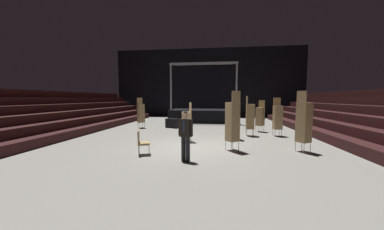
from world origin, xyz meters
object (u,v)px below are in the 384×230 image
Objects in this scene: man_with_tie at (185,133)px; chair_stack_rear_right at (278,117)px; stage_riser at (204,115)px; chair_stack_rear_left at (250,116)px; equipment_road_case at (173,123)px; chair_stack_front_left at (234,121)px; chair_stack_mid_left at (260,116)px; loose_chair_near_man at (142,141)px; chair_stack_mid_right at (187,122)px; chair_stack_rear_centre at (304,122)px; chair_stack_mid_centre at (233,121)px; chair_stack_front_right at (141,113)px.

man_with_tie is 0.79× the size of chair_stack_rear_right.
chair_stack_rear_right is at bearing -54.80° from stage_riser.
equipment_road_case is (-5.18, 2.59, -0.81)m from chair_stack_rear_left.
equipment_road_case is (-4.18, 3.73, -0.65)m from chair_stack_front_left.
chair_stack_front_left reaches higher than equipment_road_case.
chair_stack_mid_left reaches higher than loose_chair_near_man.
man_with_tie is at bearing 163.55° from chair_stack_front_left.
loose_chair_near_man is at bearing -44.75° from chair_stack_rear_left.
chair_stack_mid_right is 0.79× the size of chair_stack_rear_centre.
chair_stack_mid_centre reaches higher than chair_stack_mid_right.
chair_stack_rear_centre reaches higher than loose_chair_near_man.
chair_stack_mid_centre is 3.73m from loose_chair_near_man.
chair_stack_mid_right is (-0.44, 3.13, -0.01)m from man_with_tie.
chair_stack_rear_right is (9.04, -2.07, 0.00)m from chair_stack_front_right.
man_with_tie is at bearing -28.67° from chair_stack_rear_left.
chair_stack_rear_right reaches higher than loose_chair_near_man.
stage_riser is 4.68m from equipment_road_case.
chair_stack_front_left is (1.96, 3.97, -0.01)m from man_with_tie.
chair_stack_front_right is 2.35× the size of loose_chair_near_man.
chair_stack_rear_left reaches higher than man_with_tie.
stage_riser reaches higher than chair_stack_mid_right.
chair_stack_mid_centre is at bearing -118.75° from chair_stack_rear_centre.
chair_stack_rear_centre is (4.99, -1.34, 0.25)m from chair_stack_mid_right.
chair_stack_mid_left is at bearing 133.05° from chair_stack_front_right.
chair_stack_front_left is 2.18× the size of equipment_road_case.
chair_stack_rear_right reaches higher than chair_stack_mid_left.
chair_stack_rear_left is at bearing -76.39° from chair_stack_mid_right.
chair_stack_front_left is (2.12, -7.92, 0.35)m from stage_riser.
chair_stack_front_left is at bearing -41.75° from equipment_road_case.
chair_stack_rear_centre is (0.02, -3.46, 0.13)m from chair_stack_rear_right.
stage_riser is 11.91m from man_with_tie.
chair_stack_rear_left reaches higher than chair_stack_mid_left.
chair_stack_front_right is 7.79m from chair_stack_rear_left.
chair_stack_rear_centre reaches higher than chair_stack_front_left.
stage_riser reaches higher than chair_stack_rear_left.
man_with_tie is 3.16m from chair_stack_mid_right.
chair_stack_front_left is 0.79× the size of chair_stack_mid_centre.
chair_stack_front_left is 5.10m from loose_chair_near_man.
chair_stack_front_right is at bearing -36.70° from man_with_tie.
chair_stack_rear_centre is (1.59, -3.32, 0.08)m from chair_stack_rear_left.
stage_riser is 2.99× the size of chair_stack_mid_left.
loose_chair_near_man is (-1.63, -11.35, -0.10)m from stage_riser.
chair_stack_front_right is 2.47× the size of equipment_road_case.
chair_stack_front_left is at bearing -75.02° from stage_riser.
chair_stack_front_right is at bearing -16.48° from chair_stack_rear_right.
chair_stack_rear_left is 1.04× the size of chair_stack_rear_right.
chair_stack_rear_centre is (4.71, -10.11, 0.60)m from stage_riser.
chair_stack_rear_left reaches higher than chair_stack_front_left.
chair_stack_mid_right is at bearing 110.12° from chair_stack_mid_centre.
stage_riser is 2.76× the size of chair_stack_front_right.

